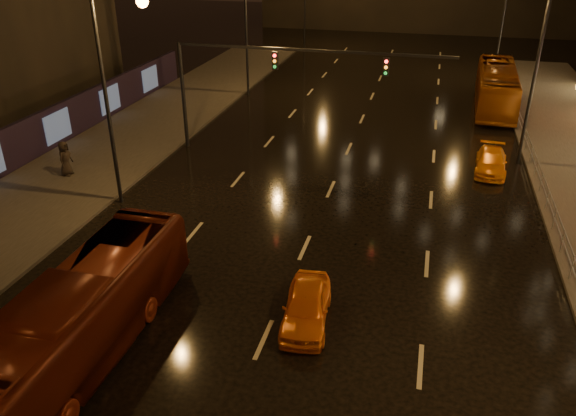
{
  "coord_description": "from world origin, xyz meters",
  "views": [
    {
      "loc": [
        4.32,
        -9.71,
        12.04
      ],
      "look_at": [
        -0.36,
        8.59,
        2.5
      ],
      "focal_mm": 35.0,
      "sensor_mm": 36.0,
      "label": 1
    }
  ],
  "objects_px": {
    "bus_red": "(82,316)",
    "taxi_far": "(491,162)",
    "pedestrian_c": "(65,158)",
    "bus_curb": "(496,87)",
    "taxi_near": "(306,306)"
  },
  "relations": [
    {
      "from": "taxi_near",
      "to": "pedestrian_c",
      "type": "relative_size",
      "value": 2.0
    },
    {
      "from": "taxi_near",
      "to": "bus_red",
      "type": "bearing_deg",
      "value": -158.2
    },
    {
      "from": "bus_curb",
      "to": "pedestrian_c",
      "type": "height_order",
      "value": "bus_curb"
    },
    {
      "from": "bus_red",
      "to": "taxi_near",
      "type": "height_order",
      "value": "bus_red"
    },
    {
      "from": "bus_curb",
      "to": "taxi_far",
      "type": "relative_size",
      "value": 2.83
    },
    {
      "from": "bus_curb",
      "to": "taxi_far",
      "type": "bearing_deg",
      "value": -92.06
    },
    {
      "from": "bus_red",
      "to": "bus_curb",
      "type": "height_order",
      "value": "bus_curb"
    },
    {
      "from": "bus_red",
      "to": "pedestrian_c",
      "type": "height_order",
      "value": "bus_red"
    },
    {
      "from": "taxi_far",
      "to": "pedestrian_c",
      "type": "relative_size",
      "value": 2.1
    },
    {
      "from": "pedestrian_c",
      "to": "taxi_near",
      "type": "bearing_deg",
      "value": -122.01
    },
    {
      "from": "bus_red",
      "to": "bus_curb",
      "type": "relative_size",
      "value": 0.94
    },
    {
      "from": "pedestrian_c",
      "to": "bus_curb",
      "type": "bearing_deg",
      "value": -51.87
    },
    {
      "from": "bus_red",
      "to": "taxi_near",
      "type": "bearing_deg",
      "value": 27.34
    },
    {
      "from": "bus_red",
      "to": "taxi_far",
      "type": "height_order",
      "value": "bus_red"
    },
    {
      "from": "bus_curb",
      "to": "taxi_near",
      "type": "relative_size",
      "value": 2.97
    }
  ]
}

